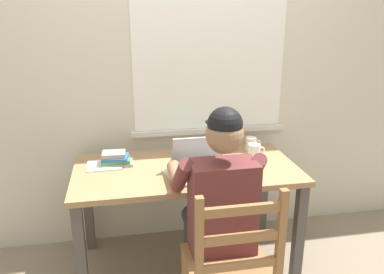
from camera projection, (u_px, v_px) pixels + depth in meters
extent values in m
plane|color=gray|center=(187.00, 262.00, 2.73)|extent=(8.00, 8.00, 0.00)
cube|color=beige|center=(175.00, 68.00, 2.74)|extent=(6.00, 0.04, 2.60)
cube|color=white|center=(210.00, 62.00, 2.75)|extent=(1.10, 0.01, 0.96)
cube|color=beige|center=(209.00, 130.00, 2.90)|extent=(1.16, 0.06, 0.04)
cube|color=#9E7A51|center=(186.00, 170.00, 2.51)|extent=(1.43, 0.73, 0.03)
cube|color=#4C4742|center=(81.00, 258.00, 2.22)|extent=(0.06, 0.06, 0.69)
cube|color=#4C4742|center=(299.00, 234.00, 2.45)|extent=(0.06, 0.06, 0.69)
cube|color=#4C4742|center=(88.00, 206.00, 2.80)|extent=(0.06, 0.06, 0.69)
cube|color=#4C4742|center=(263.00, 191.00, 3.04)|extent=(0.06, 0.06, 0.69)
cube|color=brown|center=(223.00, 207.00, 2.02)|extent=(0.34, 0.20, 0.50)
sphere|color=#936B4C|center=(225.00, 135.00, 1.90)|extent=(0.19, 0.19, 0.19)
sphere|color=black|center=(225.00, 124.00, 1.88)|extent=(0.17, 0.17, 0.17)
cube|color=black|center=(220.00, 123.00, 1.97)|extent=(0.13, 0.10, 0.01)
cylinder|color=#38383D|center=(198.00, 230.00, 2.27)|extent=(0.13, 0.40, 0.13)
cylinder|color=#38383D|center=(228.00, 227.00, 2.30)|extent=(0.13, 0.40, 0.13)
cylinder|color=#38383D|center=(192.00, 245.00, 2.53)|extent=(0.10, 0.10, 0.46)
cylinder|color=#38383D|center=(218.00, 242.00, 2.56)|extent=(0.10, 0.10, 0.46)
cylinder|color=brown|center=(182.00, 176.00, 2.02)|extent=(0.10, 0.25, 0.25)
cylinder|color=#936B4C|center=(175.00, 175.00, 2.27)|extent=(0.07, 0.28, 0.07)
sphere|color=#936B4C|center=(174.00, 166.00, 2.40)|extent=(0.08, 0.08, 0.08)
cylinder|color=brown|center=(255.00, 170.00, 2.09)|extent=(0.10, 0.25, 0.25)
cylinder|color=#936B4C|center=(241.00, 170.00, 2.34)|extent=(0.07, 0.28, 0.07)
sphere|color=#936B4C|center=(233.00, 162.00, 2.47)|extent=(0.08, 0.08, 0.08)
cube|color=olive|center=(228.00, 263.00, 1.99)|extent=(0.42, 0.42, 0.02)
cube|color=olive|center=(249.00, 273.00, 2.27)|extent=(0.04, 0.04, 0.44)
cube|color=olive|center=(281.00, 237.00, 1.77)|extent=(0.04, 0.04, 0.48)
cube|color=olive|center=(199.00, 246.00, 1.70)|extent=(0.04, 0.04, 0.48)
cube|color=olive|center=(240.00, 265.00, 1.77)|extent=(0.36, 0.02, 0.04)
cube|color=olive|center=(241.00, 238.00, 1.73)|extent=(0.36, 0.02, 0.04)
cube|color=olive|center=(242.00, 210.00, 1.69)|extent=(0.36, 0.02, 0.04)
cube|color=#ADAFB2|center=(203.00, 176.00, 2.35)|extent=(0.33, 0.23, 0.02)
cube|color=silver|center=(203.00, 175.00, 2.35)|extent=(0.29, 0.17, 0.00)
cube|color=#ADAFB2|center=(198.00, 151.00, 2.46)|extent=(0.33, 0.09, 0.21)
cube|color=silver|center=(198.00, 151.00, 2.46)|extent=(0.29, 0.07, 0.18)
ellipsoid|color=#ADAFB2|center=(249.00, 172.00, 2.39)|extent=(0.06, 0.10, 0.03)
cylinder|color=beige|center=(251.00, 144.00, 2.79)|extent=(0.08, 0.08, 0.10)
torus|color=beige|center=(258.00, 143.00, 2.80)|extent=(0.05, 0.01, 0.05)
cylinder|color=#2D384C|center=(227.00, 144.00, 2.79)|extent=(0.07, 0.07, 0.10)
torus|color=#2D384C|center=(234.00, 143.00, 2.79)|extent=(0.05, 0.01, 0.05)
cylinder|color=white|center=(254.00, 151.00, 2.64)|extent=(0.08, 0.08, 0.10)
torus|color=white|center=(261.00, 150.00, 2.65)|extent=(0.05, 0.01, 0.05)
cube|color=gray|center=(118.00, 163.00, 2.55)|extent=(0.20, 0.14, 0.02)
cube|color=#38844C|center=(116.00, 160.00, 2.54)|extent=(0.19, 0.12, 0.02)
cube|color=#2D5B9E|center=(116.00, 157.00, 2.54)|extent=(0.18, 0.16, 0.02)
cube|color=gray|center=(114.00, 154.00, 2.53)|extent=(0.15, 0.12, 0.03)
cube|color=#2D5B9E|center=(187.00, 156.00, 2.65)|extent=(0.16, 0.12, 0.03)
cube|color=#38844C|center=(188.00, 152.00, 2.65)|extent=(0.19, 0.17, 0.02)
cube|color=white|center=(105.00, 165.00, 2.53)|extent=(0.23, 0.19, 0.01)
cube|color=silver|center=(183.00, 173.00, 2.42)|extent=(0.26, 0.23, 0.01)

